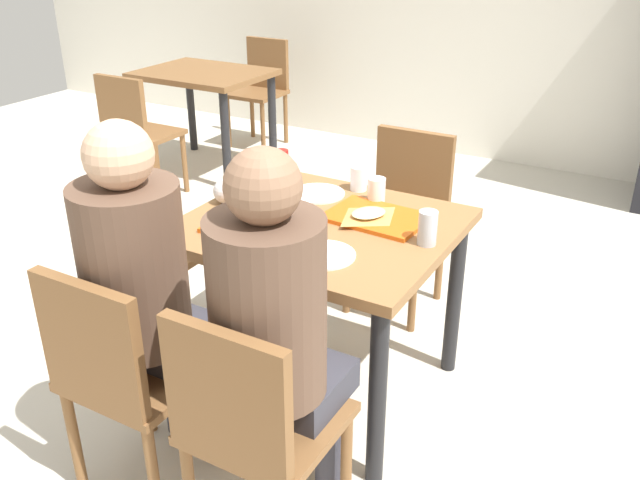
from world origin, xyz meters
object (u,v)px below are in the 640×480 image
chair_near_right (250,423)px  tray_red_near (259,225)px  background_chair_far (262,84)px  person_in_red (144,281)px  chair_far_side (404,207)px  background_table (205,88)px  pizza_slice_b (369,214)px  foil_bundle (226,191)px  plastic_cup_c (244,185)px  condiment_bottle (282,169)px  plastic_cup_d (376,190)px  paper_plate_near_edge (323,255)px  pizza_slice_a (259,221)px  background_chair_near (135,128)px  soda_can (428,228)px  person_in_brown_jacket (276,323)px  main_table (320,248)px  plastic_cup_b (271,249)px  chair_left_end (149,231)px  chair_near_left (121,370)px  tray_red_far (376,217)px  plastic_cup_a (359,178)px

chair_near_right → tray_red_near: 0.82m
tray_red_near → background_chair_far: background_chair_far is taller
person_in_red → background_chair_far: (-1.81, 3.30, -0.25)m
chair_far_side → background_table: bearing=152.0°
tray_red_near → pizza_slice_b: (0.32, 0.25, 0.02)m
person_in_red → foil_bundle: 0.67m
plastic_cup_c → condiment_bottle: condiment_bottle is taller
pizza_slice_b → plastic_cup_d: 0.19m
tray_red_near → background_chair_far: 3.37m
paper_plate_near_edge → background_chair_far: size_ratio=0.26×
condiment_bottle → pizza_slice_a: bearing=-69.4°
chair_far_side → background_chair_near: bearing=170.2°
pizza_slice_a → soda_can: bearing=16.1°
person_in_brown_jacket → pizza_slice_a: person_in_brown_jacket is taller
main_table → plastic_cup_c: bearing=170.6°
tray_red_near → plastic_cup_b: 0.29m
chair_left_end → person_in_red: size_ratio=0.67×
chair_near_left → pizza_slice_b: (0.39, 0.91, 0.26)m
person_in_brown_jacket → background_chair_far: person_in_brown_jacket is taller
condiment_bottle → tray_red_far: bearing=-12.5°
chair_left_end → pizza_slice_b: (1.02, 0.10, 0.26)m
tray_red_near → background_chair_near: background_chair_near is taller
pizza_slice_b → person_in_red: bearing=-116.8°
plastic_cup_a → plastic_cup_b: (0.05, -0.72, 0.00)m
paper_plate_near_edge → plastic_cup_a: size_ratio=2.20×
person_in_brown_jacket → condiment_bottle: (-0.55, 0.90, 0.07)m
background_chair_near → chair_far_side: bearing=-9.8°
plastic_cup_a → foil_bundle: 0.54m
person_in_red → plastic_cup_d: bearing=70.4°
chair_far_side → plastic_cup_b: 1.21m
chair_far_side → plastic_cup_b: chair_far_side is taller
plastic_cup_c → background_chair_far: background_chair_far is taller
person_in_red → tray_red_near: (0.07, 0.52, -0.00)m
main_table → background_table: same height
main_table → foil_bundle: foil_bundle is taller
person_in_brown_jacket → background_table: bearing=131.7°
paper_plate_near_edge → soda_can: bearing=43.9°
chair_left_end → person_in_brown_jacket: 1.32m
tray_red_near → pizza_slice_a: pizza_slice_a is taller
person_in_red → foil_bundle: size_ratio=12.56×
person_in_brown_jacket → pizza_slice_b: size_ratio=5.22×
plastic_cup_d → condiment_bottle: (-0.41, -0.04, 0.03)m
pizza_slice_b → soda_can: bearing=-16.9°
background_chair_near → tray_red_far: bearing=-25.0°
chair_far_side → condiment_bottle: (-0.31, -0.58, 0.32)m
main_table → plastic_cup_a: size_ratio=9.65×
tray_red_near → soda_can: soda_can is taller
tray_red_far → person_in_red: bearing=-117.2°
tray_red_near → background_chair_near: 2.31m
tray_red_near → condiment_bottle: 0.42m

